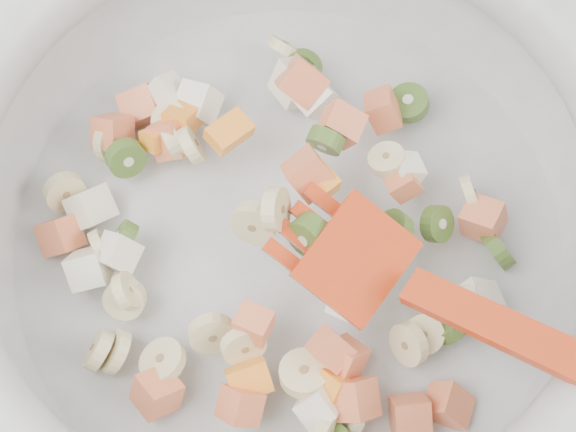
# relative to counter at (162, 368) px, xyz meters

# --- Properties ---
(counter) EXTENTS (2.00, 0.60, 0.90)m
(counter) POSITION_rel_counter_xyz_m (0.00, 0.00, 0.00)
(counter) COLOR gray
(counter) RESTS_ON ground
(mixing_bowl) EXTENTS (0.46, 0.43, 0.15)m
(mixing_bowl) POSITION_rel_counter_xyz_m (0.14, -0.01, 0.52)
(mixing_bowl) COLOR beige
(mixing_bowl) RESTS_ON counter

